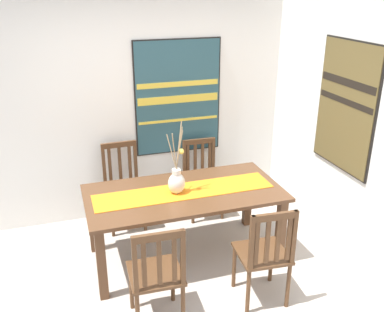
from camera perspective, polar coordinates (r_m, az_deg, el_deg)
The scene contains 12 objects.
ground_plane at distance 3.96m, azimuth -1.88°, elevation -19.48°, with size 6.40×6.40×0.03m, color #B2A89E.
wall_back at distance 4.95m, azimuth -8.10°, elevation 7.04°, with size 6.40×0.12×2.70m, color silver.
wall_side at distance 4.10m, azimuth 23.71°, elevation 2.20°, with size 0.12×6.40×2.70m, color silver.
dining_table at distance 4.22m, azimuth -1.03°, elevation -5.90°, with size 1.89×0.93×0.73m.
table_runner at distance 4.18m, azimuth -1.04°, elevation -4.65°, with size 1.74×0.36×0.01m, color orange.
centerpiece_vase at distance 4.09m, azimuth -2.03°, elevation -3.28°, with size 0.16×0.15×0.70m.
chair_0 at distance 5.13m, azimuth 1.33°, elevation -2.61°, with size 0.43×0.43×0.89m.
chair_1 at distance 3.77m, azimuth 9.58°, elevation -12.51°, with size 0.45×0.45×0.95m.
chair_2 at distance 4.93m, azimuth -9.05°, elevation -3.77°, with size 0.43×0.43×0.95m.
chair_3 at distance 3.52m, azimuth -4.68°, elevation -15.26°, with size 0.44×0.44×0.94m.
painting_on_back_wall at distance 5.00m, azimuth -1.87°, elevation 7.72°, with size 1.01×0.05×1.32m.
painting_on_side_wall at distance 4.33m, azimuth 19.66°, elevation 6.17°, with size 0.05×0.83×1.23m.
Camera 1 is at (-0.79, -2.86, 2.61)m, focal length 40.50 mm.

